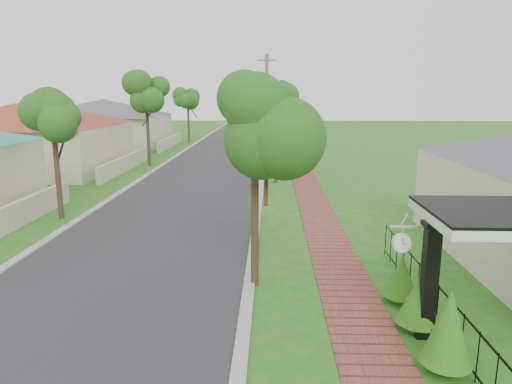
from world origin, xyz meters
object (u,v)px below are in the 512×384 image
(parked_car_red, at_px, (262,146))
(parked_car_white, at_px, (261,148))
(utility_pole, at_px, (267,113))
(station_clock, at_px, (402,242))
(porch_post, at_px, (429,286))
(near_tree, at_px, (255,131))

(parked_car_red, relative_size, parked_car_white, 1.02)
(parked_car_white, height_order, utility_pole, utility_pole)
(parked_car_white, relative_size, station_clock, 5.84)
(porch_post, height_order, parked_car_red, porch_post)
(porch_post, height_order, station_clock, porch_post)
(parked_car_red, relative_size, near_tree, 0.83)
(station_clock, bearing_deg, near_tree, 147.19)
(parked_car_white, distance_m, utility_pole, 8.05)
(near_tree, distance_m, utility_pole, 18.50)
(parked_car_red, distance_m, parked_car_white, 1.12)
(parked_car_red, bearing_deg, porch_post, -78.80)
(parked_car_white, xyz_separation_m, station_clock, (3.66, -27.99, 1.26))
(near_tree, height_order, station_clock, near_tree)
(utility_pole, bearing_deg, parked_car_white, 93.87)
(utility_pole, height_order, station_clock, utility_pole)
(utility_pole, xyz_separation_m, station_clock, (3.16, -20.60, -1.89))
(parked_car_white, relative_size, utility_pole, 0.55)
(parked_car_white, bearing_deg, near_tree, -79.26)
(porch_post, distance_m, parked_car_red, 29.80)
(parked_car_red, distance_m, station_clock, 29.37)
(parked_car_white, distance_m, near_tree, 26.12)
(utility_pole, bearing_deg, porch_post, -80.14)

